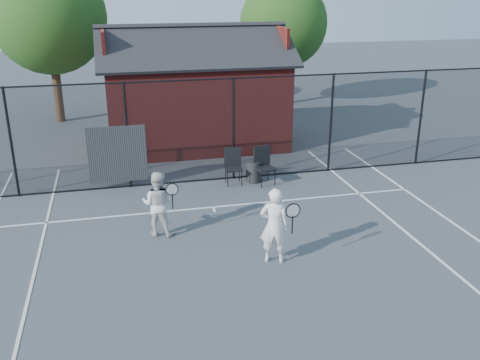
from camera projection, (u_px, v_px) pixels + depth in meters
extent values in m
plane|color=#3E4347|center=(240.00, 263.00, 11.10)|extent=(80.00, 80.00, 0.00)
cube|color=silver|center=(213.00, 207.00, 13.83)|extent=(11.00, 0.06, 0.01)
cube|color=silver|center=(15.00, 353.00, 8.38)|extent=(0.06, 18.00, 0.01)
cube|color=silver|center=(474.00, 288.00, 10.17)|extent=(0.06, 18.00, 0.01)
cube|color=silver|center=(214.00, 209.00, 13.70)|extent=(0.06, 0.30, 0.01)
cylinder|color=black|center=(11.00, 143.00, 14.05)|extent=(0.07, 0.07, 3.00)
cylinder|color=black|center=(127.00, 136.00, 14.70)|extent=(0.07, 0.07, 3.00)
cylinder|color=black|center=(233.00, 129.00, 15.36)|extent=(0.07, 0.07, 3.00)
cylinder|color=black|center=(331.00, 123.00, 16.01)|extent=(0.07, 0.07, 3.00)
cylinder|color=black|center=(421.00, 118.00, 16.66)|extent=(0.07, 0.07, 3.00)
cylinder|color=black|center=(198.00, 80.00, 14.63)|extent=(22.00, 0.04, 0.04)
cylinder|color=black|center=(200.00, 180.00, 15.65)|extent=(22.00, 0.04, 0.04)
cube|color=black|center=(199.00, 132.00, 15.14)|extent=(22.00, 3.00, 0.01)
cube|color=black|center=(118.00, 154.00, 14.79)|extent=(1.60, 0.04, 1.60)
cube|color=maroon|center=(195.00, 102.00, 18.90)|extent=(6.00, 4.00, 3.00)
cube|color=black|center=(198.00, 46.00, 17.28)|extent=(6.50, 2.36, 1.32)
cube|color=black|center=(189.00, 40.00, 19.10)|extent=(6.50, 2.36, 1.32)
cube|color=maroon|center=(104.00, 45.00, 17.55)|extent=(0.10, 2.80, 1.06)
cube|color=maroon|center=(276.00, 41.00, 18.83)|extent=(0.10, 2.80, 1.06)
cylinder|color=#382016|center=(58.00, 91.00, 21.99)|extent=(0.36, 0.36, 2.52)
sphere|color=#1E4212|center=(49.00, 17.00, 20.97)|extent=(4.48, 4.48, 4.48)
cylinder|color=#382016|center=(282.00, 81.00, 25.13)|extent=(0.36, 0.36, 2.23)
sphere|color=#1E4212|center=(284.00, 23.00, 24.23)|extent=(3.97, 3.97, 3.97)
imported|color=white|center=(274.00, 226.00, 10.89)|extent=(0.69, 0.57, 1.63)
torus|color=black|center=(293.00, 211.00, 10.50)|extent=(0.32, 0.03, 0.32)
cylinder|color=black|center=(292.00, 225.00, 10.60)|extent=(0.03, 0.03, 0.39)
imported|color=silver|center=(158.00, 204.00, 12.11)|extent=(0.90, 0.81, 1.52)
torus|color=black|center=(172.00, 189.00, 11.75)|extent=(0.30, 0.02, 0.30)
cylinder|color=black|center=(172.00, 201.00, 11.85)|extent=(0.03, 0.03, 0.37)
cube|color=black|center=(234.00, 167.00, 15.27)|extent=(0.52, 0.54, 1.02)
cube|color=black|center=(265.00, 167.00, 15.23)|extent=(0.61, 0.62, 1.07)
cylinder|color=#242424|center=(253.00, 172.00, 15.51)|extent=(0.46, 0.46, 0.62)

